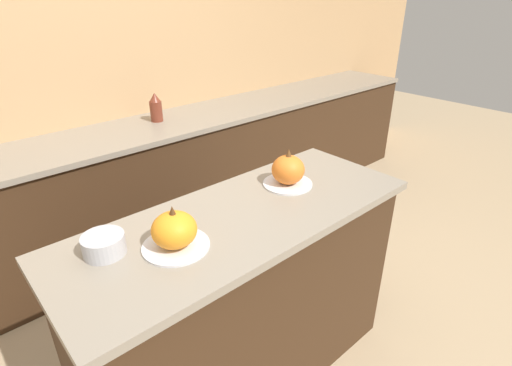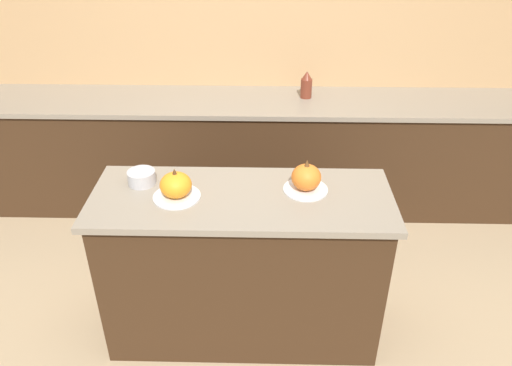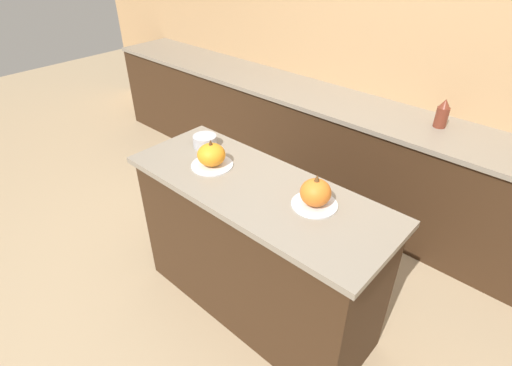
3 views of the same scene
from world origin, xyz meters
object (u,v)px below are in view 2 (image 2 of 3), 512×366
Objects in this scene: pumpkin_cake_right at (306,179)px; bottle_tall at (306,85)px; pumpkin_cake_left at (176,186)px; mixing_bowl at (142,177)px.

pumpkin_cake_right reaches higher than bottle_tall.
bottle_tall is at bearing 63.24° from pumpkin_cake_left.
mixing_bowl is at bearing -125.18° from bottle_tall.
pumpkin_cake_right reaches higher than mixing_bowl.
pumpkin_cake_right is 0.85m from mixing_bowl.
bottle_tall is at bearing 54.82° from mixing_bowl.
mixing_bowl is (-0.93, -1.33, -0.02)m from bottle_tall.
bottle_tall reaches higher than mixing_bowl.
pumpkin_cake_right is 1.37m from bottle_tall.
pumpkin_cake_left is 0.65m from pumpkin_cake_right.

